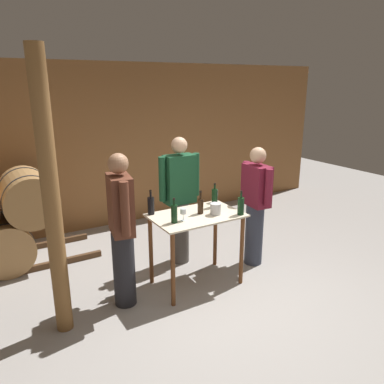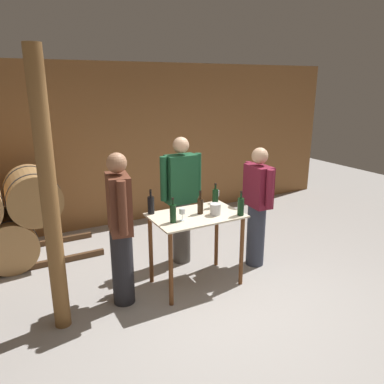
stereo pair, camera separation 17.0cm
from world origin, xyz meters
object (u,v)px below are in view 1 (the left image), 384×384
Objects in this scene: wine_bottle_far_right at (241,206)px; person_visitor_with_scarf at (180,198)px; wine_glass_near_center at (215,193)px; wine_bottle_far_left at (151,205)px; wooden_post at (51,200)px; ice_bucket at (216,209)px; wine_bottle_right at (215,198)px; wine_bottle_center at (200,205)px; person_visitor_bearded at (256,204)px; wine_bottle_left at (174,213)px; wine_glass_near_left at (183,212)px; person_host at (122,228)px.

person_visitor_with_scarf reaches higher than wine_bottle_far_right.
person_visitor_with_scarf is (-0.33, 0.34, -0.11)m from wine_glass_near_center.
wooden_post is at bearing -162.68° from wine_bottle_far_left.
wine_bottle_right is at bearing 58.19° from ice_bucket.
ice_bucket is at bearing -40.41° from wine_bottle_center.
wine_bottle_far_right is at bearing -69.76° from person_visitor_with_scarf.
wine_bottle_far_right is at bearing -31.61° from wine_bottle_far_left.
wine_bottle_right is (0.79, -0.16, 0.01)m from wine_bottle_far_left.
wine_bottle_far_right is 0.54m from wine_glass_near_center.
wine_bottle_right is 2.28× the size of ice_bucket.
wine_glass_near_center is 0.10× the size of person_visitor_bearded.
ice_bucket is (-0.25, 0.15, -0.04)m from wine_bottle_far_right.
wine_bottle_far_right is at bearing -5.35° from wooden_post.
wine_bottle_left is at bearing 168.25° from wine_bottle_far_right.
wooden_post reaches higher than wine_bottle_far_left.
person_visitor_with_scarf is at bearing 95.95° from ice_bucket.
ice_bucket is at bearing -2.05° from wine_glass_near_left.
wine_bottle_right is 0.61m from wine_glass_near_left.
person_host reaches higher than wine_glass_near_center.
wine_bottle_right is (0.28, 0.12, 0.02)m from wine_bottle_center.
wine_bottle_center is 0.31m from wine_glass_near_left.
wooden_post is 1.59× the size of person_host.
wine_bottle_far_left is at bearing 104.75° from wine_bottle_left.
person_visitor_with_scarf is (-0.08, 0.72, -0.05)m from ice_bucket.
person_visitor_bearded is (0.50, -0.21, -0.17)m from wine_glass_near_center.
wine_bottle_far_right is at bearing -12.13° from person_host.
ice_bucket is 0.08× the size of person_visitor_with_scarf.
wine_bottle_left is 0.81m from wine_bottle_far_right.
wine_bottle_right is 0.28m from ice_bucket.
wine_bottle_left is 1.02× the size of wine_bottle_center.
ice_bucket is at bearing -84.05° from person_visitor_with_scarf.
wine_bottle_right is 0.40m from wine_bottle_far_right.
person_host reaches higher than wine_bottle_left.
person_visitor_bearded is at bearing 1.06° from person_host.
wine_bottle_left is at bearing -161.98° from wine_bottle_right.
person_visitor_bearded is (1.18, 0.16, -0.16)m from wine_glass_near_left.
wine_bottle_center is at bearing 14.51° from wine_bottle_left.
wine_glass_near_center is 0.46m from ice_bucket.
person_visitor_with_scarf is (-0.22, 0.49, -0.10)m from wine_bottle_right.
person_visitor_bearded reaches higher than ice_bucket.
person_visitor_bearded is (0.89, 0.06, -0.16)m from wine_bottle_center.
wine_bottle_far_left is 2.19× the size of ice_bucket.
wine_glass_near_center is at bearing 156.85° from person_visitor_bearded.
wine_bottle_far_left reaches higher than wine_glass_near_left.
ice_bucket is at bearing -123.60° from wine_glass_near_center.
wine_glass_near_left is 0.09× the size of person_visitor_bearded.
wooden_post reaches higher than wine_bottle_right.
wine_bottle_center is at bearing 19.03° from wine_glass_near_left.
person_visitor_with_scarf is (0.57, 0.33, -0.09)m from wine_bottle_far_left.
wine_bottle_far_left is 0.96× the size of wine_bottle_right.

